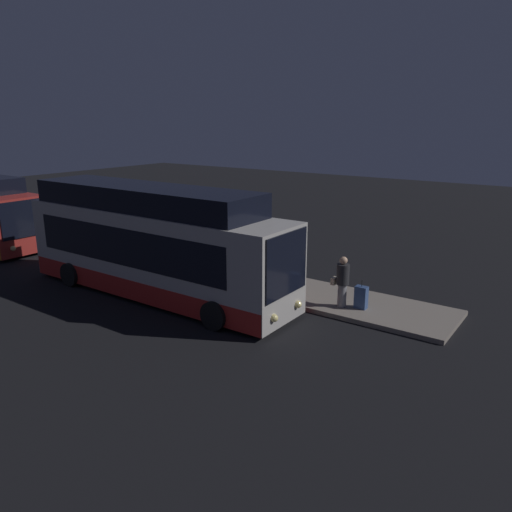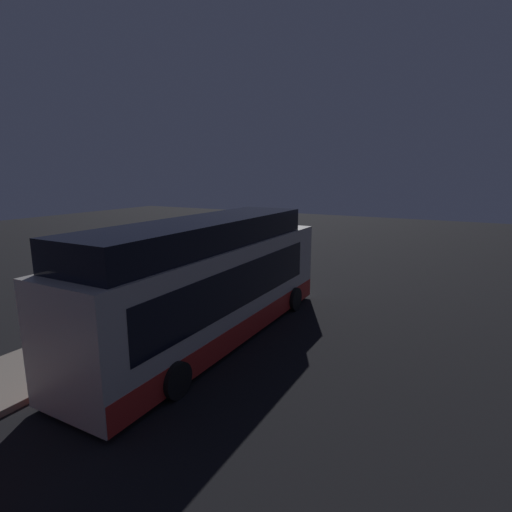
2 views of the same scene
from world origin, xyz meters
The scene contains 7 objects.
ground centered at (0.00, 0.00, 0.00)m, with size 80.00×80.00×0.00m, color black.
platform centered at (0.00, 2.98, 0.08)m, with size 20.00×2.77×0.16m.
bus_lead centered at (0.17, -0.01, 1.77)m, with size 11.09×2.75×3.92m.
passenger_boarding centered at (3.56, 2.80, 1.04)m, with size 0.60×0.67×1.66m.
passenger_waiting centered at (6.45, 2.36, 1.07)m, with size 0.60×0.44×1.71m.
suitcase centered at (7.04, 2.58, 0.53)m, with size 0.40×0.27×0.99m.
sign_post centered at (0.19, 3.97, 1.59)m, with size 0.10×0.67×2.30m.
Camera 1 is at (13.08, -11.95, 6.18)m, focal length 35.00 mm.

